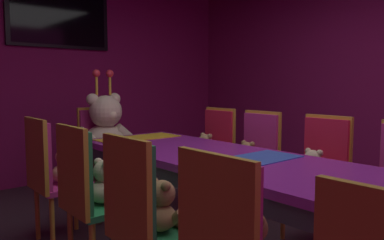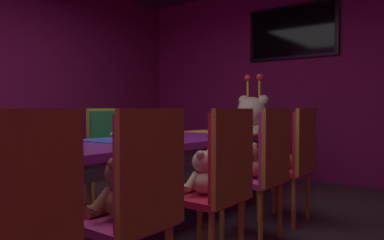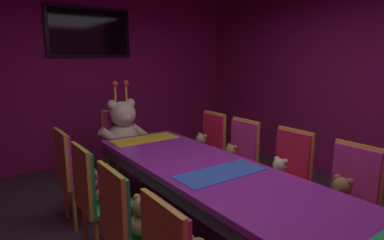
{
  "view_description": "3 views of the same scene",
  "coord_description": "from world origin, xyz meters",
  "px_view_note": "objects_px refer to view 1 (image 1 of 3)",
  "views": [
    {
      "loc": [
        -1.89,
        -1.63,
        1.24
      ],
      "look_at": [
        0.04,
        0.63,
        0.96
      ],
      "focal_mm": 35.8,
      "sensor_mm": 36.0,
      "label": 1
    },
    {
      "loc": [
        2.06,
        -1.83,
        0.98
      ],
      "look_at": [
        -0.02,
        0.86,
        0.88
      ],
      "focal_mm": 34.6,
      "sensor_mm": 36.0,
      "label": 2
    },
    {
      "loc": [
        -1.62,
        -1.87,
        1.67
      ],
      "look_at": [
        0.02,
        0.44,
        1.11
      ],
      "focal_mm": 29.61,
      "sensor_mm": 36.0,
      "label": 3
    }
  ],
  "objects_px": {
    "chair_left_4": "(47,169)",
    "king_teddy_bear": "(107,130)",
    "teddy_left_4": "(66,167)",
    "chair_left_3": "(85,187)",
    "teddy_right_4": "(205,149)",
    "chair_left_2": "(140,212)",
    "teddy_right_2": "(312,169)",
    "banquet_table": "(250,173)",
    "chair_right_4": "(215,146)",
    "chair_right_2": "(322,164)",
    "throne_chair": "(99,143)",
    "wall_tv": "(60,18)",
    "chair_right_3": "(257,153)",
    "teddy_left_3": "(106,184)",
    "teddy_right_3": "(246,158)",
    "teddy_left_2": "(163,209)"
  },
  "relations": [
    {
      "from": "banquet_table",
      "to": "teddy_right_2",
      "type": "height_order",
      "value": "banquet_table"
    },
    {
      "from": "banquet_table",
      "to": "wall_tv",
      "type": "distance_m",
      "value": 3.41
    },
    {
      "from": "teddy_left_4",
      "to": "teddy_right_4",
      "type": "bearing_deg",
      "value": -2.07
    },
    {
      "from": "chair_left_4",
      "to": "teddy_right_4",
      "type": "bearing_deg",
      "value": -1.88
    },
    {
      "from": "banquet_table",
      "to": "teddy_left_4",
      "type": "distance_m",
      "value": 1.46
    },
    {
      "from": "chair_left_4",
      "to": "teddy_right_2",
      "type": "bearing_deg",
      "value": -38.43
    },
    {
      "from": "banquet_table",
      "to": "chair_left_2",
      "type": "distance_m",
      "value": 0.87
    },
    {
      "from": "teddy_right_3",
      "to": "king_teddy_bear",
      "type": "xyz_separation_m",
      "value": [
        -0.7,
        1.31,
        0.18
      ]
    },
    {
      "from": "wall_tv",
      "to": "teddy_right_2",
      "type": "bearing_deg",
      "value": -76.79
    },
    {
      "from": "teddy_left_2",
      "to": "chair_right_2",
      "type": "relative_size",
      "value": 0.31
    },
    {
      "from": "teddy_left_4",
      "to": "teddy_right_3",
      "type": "distance_m",
      "value": 1.55
    },
    {
      "from": "chair_right_4",
      "to": "chair_left_3",
      "type": "bearing_deg",
      "value": 19.56
    },
    {
      "from": "chair_right_3",
      "to": "throne_chair",
      "type": "bearing_deg",
      "value": -60.5
    },
    {
      "from": "teddy_right_2",
      "to": "teddy_left_4",
      "type": "bearing_deg",
      "value": -41.1
    },
    {
      "from": "chair_right_4",
      "to": "king_teddy_bear",
      "type": "relative_size",
      "value": 1.06
    },
    {
      "from": "teddy_left_4",
      "to": "wall_tv",
      "type": "xyz_separation_m",
      "value": [
        0.72,
        1.84,
        1.47
      ]
    },
    {
      "from": "chair_left_3",
      "to": "teddy_right_4",
      "type": "xyz_separation_m",
      "value": [
        1.58,
        0.61,
        -0.02
      ]
    },
    {
      "from": "chair_left_2",
      "to": "wall_tv",
      "type": "distance_m",
      "value": 3.56
    },
    {
      "from": "chair_left_2",
      "to": "chair_right_2",
      "type": "bearing_deg",
      "value": 0.74
    },
    {
      "from": "chair_left_2",
      "to": "teddy_right_2",
      "type": "relative_size",
      "value": 3.39
    },
    {
      "from": "chair_left_4",
      "to": "chair_left_2",
      "type": "bearing_deg",
      "value": -89.95
    },
    {
      "from": "chair_left_3",
      "to": "teddy_right_2",
      "type": "xyz_separation_m",
      "value": [
        1.61,
        -0.6,
        -0.02
      ]
    },
    {
      "from": "teddy_left_2",
      "to": "chair_right_4",
      "type": "bearing_deg",
      "value": 38.22
    },
    {
      "from": "teddy_left_3",
      "to": "teddy_right_3",
      "type": "bearing_deg",
      "value": 1.81
    },
    {
      "from": "chair_right_2",
      "to": "teddy_left_2",
      "type": "bearing_deg",
      "value": 0.8
    },
    {
      "from": "teddy_right_3",
      "to": "king_teddy_bear",
      "type": "height_order",
      "value": "king_teddy_bear"
    },
    {
      "from": "teddy_left_2",
      "to": "teddy_left_4",
      "type": "height_order",
      "value": "teddy_left_4"
    },
    {
      "from": "chair_left_3",
      "to": "chair_right_4",
      "type": "relative_size",
      "value": 1.0
    },
    {
      "from": "chair_left_2",
      "to": "teddy_left_4",
      "type": "bearing_deg",
      "value": 83.67
    },
    {
      "from": "teddy_left_2",
      "to": "throne_chair",
      "type": "xyz_separation_m",
      "value": [
        0.72,
        2.16,
        0.02
      ]
    },
    {
      "from": "teddy_left_3",
      "to": "chair_right_3",
      "type": "relative_size",
      "value": 0.32
    },
    {
      "from": "king_teddy_bear",
      "to": "teddy_left_2",
      "type": "bearing_deg",
      "value": -20.02
    },
    {
      "from": "chair_left_2",
      "to": "teddy_left_3",
      "type": "relative_size",
      "value": 3.14
    },
    {
      "from": "chair_left_4",
      "to": "king_teddy_bear",
      "type": "xyz_separation_m",
      "value": [
        0.87,
        0.69,
        0.16
      ]
    },
    {
      "from": "teddy_left_3",
      "to": "teddy_left_4",
      "type": "xyz_separation_m",
      "value": [
        0.01,
        0.66,
        -0.0
      ]
    },
    {
      "from": "teddy_left_4",
      "to": "king_teddy_bear",
      "type": "height_order",
      "value": "king_teddy_bear"
    },
    {
      "from": "chair_right_2",
      "to": "chair_right_3",
      "type": "bearing_deg",
      "value": -87.09
    },
    {
      "from": "chair_right_2",
      "to": "teddy_right_4",
      "type": "bearing_deg",
      "value": -82.22
    },
    {
      "from": "chair_left_3",
      "to": "chair_right_3",
      "type": "relative_size",
      "value": 1.0
    },
    {
      "from": "chair_right_4",
      "to": "teddy_right_3",
      "type": "bearing_deg",
      "value": 75.0
    },
    {
      "from": "teddy_right_2",
      "to": "chair_right_3",
      "type": "xyz_separation_m",
      "value": [
        0.11,
        0.65,
        0.02
      ]
    },
    {
      "from": "teddy_right_2",
      "to": "throne_chair",
      "type": "xyz_separation_m",
      "value": [
        -0.73,
        2.13,
        0.02
      ]
    },
    {
      "from": "teddy_right_2",
      "to": "chair_right_4",
      "type": "distance_m",
      "value": 1.22
    },
    {
      "from": "chair_left_2",
      "to": "teddy_left_4",
      "type": "relative_size",
      "value": 3.18
    },
    {
      "from": "banquet_table",
      "to": "chair_left_4",
      "type": "height_order",
      "value": "chair_left_4"
    },
    {
      "from": "chair_left_2",
      "to": "throne_chair",
      "type": "xyz_separation_m",
      "value": [
        0.87,
        2.16,
        0.0
      ]
    },
    {
      "from": "teddy_right_3",
      "to": "wall_tv",
      "type": "xyz_separation_m",
      "value": [
        -0.7,
        2.46,
        1.48
      ]
    },
    {
      "from": "throne_chair",
      "to": "king_teddy_bear",
      "type": "distance_m",
      "value": 0.23
    },
    {
      "from": "teddy_left_3",
      "to": "teddy_left_4",
      "type": "height_order",
      "value": "teddy_left_3"
    },
    {
      "from": "king_teddy_bear",
      "to": "throne_chair",
      "type": "bearing_deg",
      "value": 180.0
    }
  ]
}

